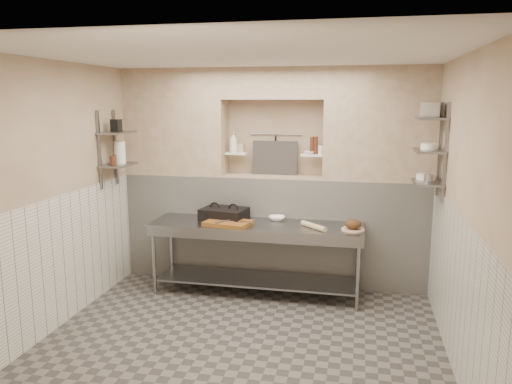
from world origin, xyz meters
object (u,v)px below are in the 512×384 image
(mixing_bowl, at_px, (277,218))
(bowl_alcove, at_px, (309,153))
(cutting_board, at_px, (228,223))
(bread_loaf, at_px, (353,224))
(jug_left, at_px, (120,152))
(panini_press, at_px, (224,214))
(bottle_soap, at_px, (233,142))
(rolling_pin, at_px, (314,226))
(prep_table, at_px, (256,244))

(mixing_bowl, bearing_deg, bowl_alcove, 40.91)
(cutting_board, bearing_deg, bread_loaf, 2.16)
(jug_left, bearing_deg, panini_press, 8.76)
(panini_press, distance_m, bottle_soap, 0.97)
(cutting_board, height_order, bottle_soap, bottle_soap)
(panini_press, height_order, rolling_pin, panini_press)
(mixing_bowl, distance_m, bowl_alcove, 0.94)
(prep_table, bearing_deg, bottle_soap, 127.69)
(rolling_pin, bearing_deg, bowl_alcove, 102.11)
(jug_left, bearing_deg, bottle_soap, 25.52)
(cutting_board, bearing_deg, mixing_bowl, 33.55)
(panini_press, height_order, mixing_bowl, panini_press)
(prep_table, bearing_deg, mixing_bowl, 47.59)
(rolling_pin, distance_m, bottle_soap, 1.59)
(mixing_bowl, xyz_separation_m, bread_loaf, (0.95, -0.30, 0.05))
(panini_press, relative_size, rolling_pin, 1.49)
(rolling_pin, xyz_separation_m, bottle_soap, (-1.13, 0.64, 0.92))
(bread_loaf, xyz_separation_m, bottle_soap, (-1.59, 0.61, 0.87))
(mixing_bowl, xyz_separation_m, jug_left, (-1.94, -0.32, 0.83))
(panini_press, relative_size, bottle_soap, 2.25)
(cutting_board, xyz_separation_m, rolling_pin, (1.03, 0.03, 0.01))
(cutting_board, bearing_deg, panini_press, 115.99)
(cutting_board, height_order, jug_left, jug_left)
(prep_table, relative_size, bottle_soap, 9.61)
(mixing_bowl, height_order, rolling_pin, rolling_pin)
(bottle_soap, bearing_deg, mixing_bowl, -25.84)
(panini_press, bearing_deg, bread_loaf, 2.96)
(bottle_soap, distance_m, bowl_alcove, 1.00)
(bread_loaf, bearing_deg, rolling_pin, -176.63)
(prep_table, distance_m, bread_loaf, 1.21)
(prep_table, bearing_deg, bowl_alcove, 43.61)
(panini_press, distance_m, cutting_board, 0.27)
(mixing_bowl, relative_size, jug_left, 0.76)
(panini_press, distance_m, bowl_alcove, 1.34)
(mixing_bowl, relative_size, bottle_soap, 0.77)
(bread_loaf, bearing_deg, bowl_alcove, 134.11)
(prep_table, distance_m, bowl_alcove, 1.35)
(prep_table, xyz_separation_m, bowl_alcove, (0.57, 0.55, 1.09))
(bottle_soap, bearing_deg, prep_table, -52.31)
(bowl_alcove, bearing_deg, jug_left, -164.80)
(cutting_board, relative_size, rolling_pin, 1.31)
(prep_table, xyz_separation_m, rolling_pin, (0.71, -0.09, 0.29))
(mixing_bowl, xyz_separation_m, bottle_soap, (-0.64, 0.31, 0.92))
(prep_table, xyz_separation_m, cutting_board, (-0.32, -0.12, 0.28))
(bread_loaf, height_order, bottle_soap, bottle_soap)
(prep_table, distance_m, cutting_board, 0.45)
(panini_press, distance_m, rolling_pin, 1.17)
(prep_table, height_order, jug_left, jug_left)
(rolling_pin, bearing_deg, panini_press, 169.61)
(bread_loaf, relative_size, jug_left, 0.70)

